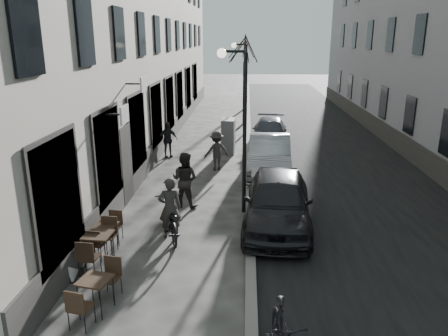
# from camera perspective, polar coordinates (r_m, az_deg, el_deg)

# --- Properties ---
(ground) EXTENTS (120.00, 120.00, 0.00)m
(ground) POSITION_cam_1_polar(r_m,az_deg,el_deg) (8.89, 2.24, -20.68)
(ground) COLOR #343230
(ground) RESTS_ON ground
(road) EXTENTS (7.30, 60.00, 0.00)m
(road) POSITION_cam_1_polar(r_m,az_deg,el_deg) (23.99, 12.02, 3.38)
(road) COLOR black
(road) RESTS_ON ground
(kerb) EXTENTS (0.25, 60.00, 0.12)m
(kerb) POSITION_cam_1_polar(r_m,az_deg,el_deg) (23.67, 3.25, 3.69)
(kerb) COLOR slate
(kerb) RESTS_ON ground
(streetlamp_near) EXTENTS (0.90, 0.28, 5.09)m
(streetlamp_near) POSITION_cam_1_polar(r_m,az_deg,el_deg) (13.25, 2.00, 7.01)
(streetlamp_near) COLOR black
(streetlamp_near) RESTS_ON ground
(streetlamp_far) EXTENTS (0.90, 0.28, 5.09)m
(streetlamp_far) POSITION_cam_1_polar(r_m,az_deg,el_deg) (25.16, 2.49, 11.63)
(streetlamp_far) COLOR black
(streetlamp_far) RESTS_ON ground
(tree_near) EXTENTS (2.40, 2.40, 5.70)m
(tree_near) POSITION_cam_1_polar(r_m,az_deg,el_deg) (28.07, 2.74, 15.23)
(tree_near) COLOR black
(tree_near) RESTS_ON ground
(tree_far) EXTENTS (2.40, 2.40, 5.70)m
(tree_far) POSITION_cam_1_polar(r_m,az_deg,el_deg) (34.07, 2.80, 15.50)
(tree_far) COLOR black
(tree_far) RESTS_ON ground
(bistro_set_a) EXTENTS (0.72, 1.53, 0.87)m
(bistro_set_a) POSITION_cam_1_polar(r_m,az_deg,el_deg) (9.55, -16.39, -15.23)
(bistro_set_a) COLOR black
(bistro_set_a) RESTS_ON ground
(bistro_set_b) EXTENTS (0.69, 1.61, 0.94)m
(bistro_set_b) POSITION_cam_1_polar(r_m,az_deg,el_deg) (11.32, -16.06, -9.72)
(bistro_set_b) COLOR black
(bistro_set_b) RESTS_ON ground
(bistro_set_c) EXTENTS (0.64, 1.45, 0.84)m
(bistro_set_c) POSITION_cam_1_polar(r_m,az_deg,el_deg) (11.99, -15.19, -8.37)
(bistro_set_c) COLOR black
(bistro_set_c) RESTS_ON ground
(sign_board) EXTENTS (0.49, 0.71, 1.16)m
(sign_board) POSITION_cam_1_polar(r_m,az_deg,el_deg) (10.96, -19.52, -11.05)
(sign_board) COLOR black
(sign_board) RESTS_ON ground
(utility_cabinet) EXTENTS (0.66, 1.13, 1.65)m
(utility_cabinet) POSITION_cam_1_polar(r_m,az_deg,el_deg) (21.06, 0.58, 4.21)
(utility_cabinet) COLOR #5D5D5F
(utility_cabinet) RESTS_ON ground
(bicycle) EXTENTS (1.28, 2.15, 1.07)m
(bicycle) POSITION_cam_1_polar(r_m,az_deg,el_deg) (12.32, -7.03, -6.64)
(bicycle) COLOR black
(bicycle) RESTS_ON ground
(cyclist_rider) EXTENTS (0.73, 0.59, 1.75)m
(cyclist_rider) POSITION_cam_1_polar(r_m,az_deg,el_deg) (12.19, -7.09, -5.17)
(cyclist_rider) COLOR #2B2925
(cyclist_rider) RESTS_ON ground
(pedestrian_near) EXTENTS (1.07, 0.95, 1.85)m
(pedestrian_near) POSITION_cam_1_polar(r_m,az_deg,el_deg) (14.34, -5.15, -1.50)
(pedestrian_near) COLOR black
(pedestrian_near) RESTS_ON ground
(pedestrian_mid) EXTENTS (1.21, 0.94, 1.65)m
(pedestrian_mid) POSITION_cam_1_polar(r_m,az_deg,el_deg) (18.27, -0.98, 2.25)
(pedestrian_mid) COLOR #292724
(pedestrian_mid) RESTS_ON ground
(pedestrian_far) EXTENTS (1.04, 0.76, 1.64)m
(pedestrian_far) POSITION_cam_1_polar(r_m,az_deg,el_deg) (20.47, -7.40, 3.69)
(pedestrian_far) COLOR black
(pedestrian_far) RESTS_ON ground
(car_near) EXTENTS (2.26, 4.88, 1.62)m
(car_near) POSITION_cam_1_polar(r_m,az_deg,el_deg) (12.88, 7.04, -4.27)
(car_near) COLOR black
(car_near) RESTS_ON ground
(car_mid) EXTENTS (1.85, 4.78, 1.55)m
(car_mid) POSITION_cam_1_polar(r_m,az_deg,el_deg) (17.86, 5.92, 1.66)
(car_mid) COLOR #94969C
(car_mid) RESTS_ON ground
(car_far) EXTENTS (2.12, 4.49, 1.26)m
(car_far) POSITION_cam_1_polar(r_m,az_deg,el_deg) (23.12, 5.97, 4.76)
(car_far) COLOR #383942
(car_far) RESTS_ON ground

